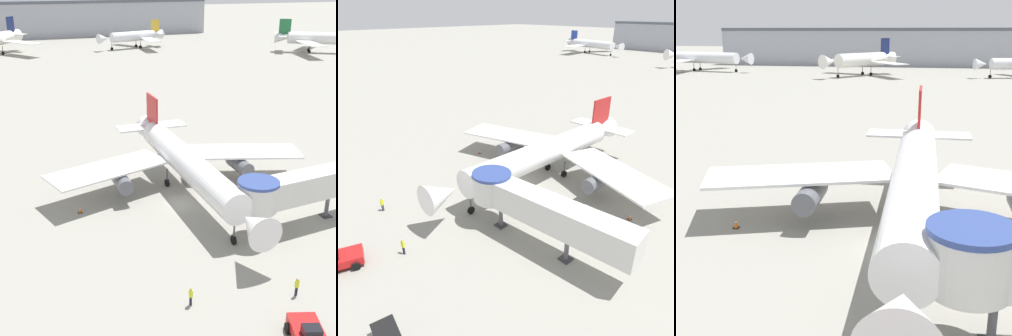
{
  "view_description": "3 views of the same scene",
  "coord_description": "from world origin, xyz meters",
  "views": [
    {
      "loc": [
        -18.13,
        -45.06,
        24.21
      ],
      "look_at": [
        -0.88,
        2.64,
        3.54
      ],
      "focal_mm": 50.0,
      "sensor_mm": 36.0,
      "label": 1
    },
    {
      "loc": [
        27.17,
        -28.66,
        21.06
      ],
      "look_at": [
        -0.82,
        -2.44,
        2.56
      ],
      "focal_mm": 35.0,
      "sensor_mm": 36.0,
      "label": 2
    },
    {
      "loc": [
        1.86,
        -28.7,
        14.18
      ],
      "look_at": [
        -3.66,
        3.13,
        4.67
      ],
      "focal_mm": 50.0,
      "sensor_mm": 36.0,
      "label": 3
    }
  ],
  "objects": [
    {
      "name": "ground_plane",
      "position": [
        0.0,
        0.0,
        0.0
      ],
      "size": [
        800.0,
        800.0,
        0.0
      ],
      "primitive_type": "plane",
      "color": "gray"
    },
    {
      "name": "main_airplane",
      "position": [
        1.41,
        2.97,
        3.85
      ],
      "size": [
        33.14,
        33.76,
        9.06
      ],
      "rotation": [
        0.0,
        0.0,
        -0.0
      ],
      "color": "white",
      "rests_on": "ground_plane"
    },
    {
      "name": "jet_bridge",
      "position": [
        9.69,
        -8.63,
        4.31
      ],
      "size": [
        17.77,
        4.9,
        5.99
      ],
      "rotation": [
        0.0,
        0.0,
        0.1
      ],
      "color": "silver",
      "rests_on": "ground_plane"
    },
    {
      "name": "pushback_tug_red",
      "position": [
        0.15,
        -23.69,
        0.83
      ],
      "size": [
        3.22,
        3.88,
        1.9
      ],
      "rotation": [
        0.0,
        0.0,
        -0.32
      ],
      "color": "red",
      "rests_on": "ground_plane"
    },
    {
      "name": "traffic_cone_port_wing",
      "position": [
        -11.6,
        1.71,
        0.37
      ],
      "size": [
        0.46,
        0.46,
        0.76
      ],
      "color": "black",
      "rests_on": "ground_plane"
    },
    {
      "name": "traffic_cone_starboard_wing",
      "position": [
        14.41,
        2.21,
        0.33
      ],
      "size": [
        0.42,
        0.42,
        0.69
      ],
      "color": "black",
      "rests_on": "ground_plane"
    },
    {
      "name": "ground_crew_marshaller",
      "position": [
        -6.1,
        -17.1,
        0.97
      ],
      "size": [
        0.24,
        0.35,
        1.68
      ],
      "rotation": [
        0.0,
        0.0,
        4.9
      ],
      "color": "#1E2338",
      "rests_on": "ground_plane"
    },
    {
      "name": "ground_crew_wing_walker",
      "position": [
        2.49,
        -18.91,
        0.99
      ],
      "size": [
        0.36,
        0.26,
        1.71
      ],
      "rotation": [
        0.0,
        0.0,
        0.22
      ],
      "color": "#1E2338",
      "rests_on": "ground_plane"
    },
    {
      "name": "background_jet_gold_tail",
      "position": [
        30.49,
        125.89,
        4.31
      ],
      "size": [
        26.74,
        28.12,
        9.77
      ],
      "rotation": [
        0.0,
        0.0,
        -1.31
      ],
      "color": "silver",
      "rests_on": "ground_plane"
    },
    {
      "name": "background_jet_green_tail",
      "position": [
        86.65,
        94.05,
        4.86
      ],
      "size": [
        29.02,
        31.0,
        11.11
      ],
      "rotation": [
        0.0,
        0.0,
        1.01
      ],
      "color": "white",
      "rests_on": "ground_plane"
    },
    {
      "name": "terminal_building",
      "position": [
        -4.17,
        175.0,
        7.65
      ],
      "size": [
        160.75,
        18.89,
        15.27
      ],
      "color": "#999EA8",
      "rests_on": "ground_plane"
    }
  ]
}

